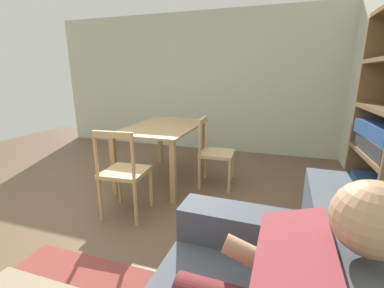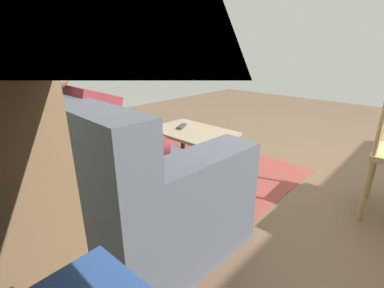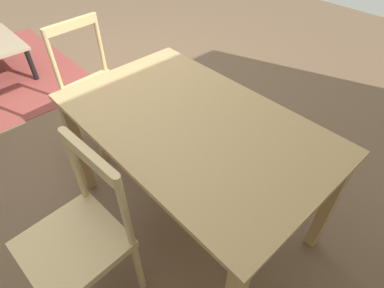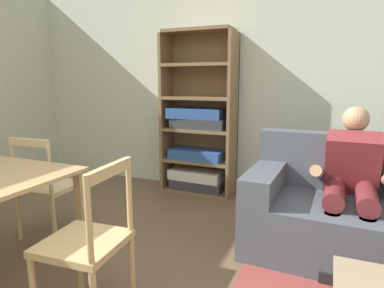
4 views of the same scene
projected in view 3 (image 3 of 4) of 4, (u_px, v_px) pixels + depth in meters
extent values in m
plane|color=brown|center=(107.00, 106.00, 2.94)|extent=(8.30, 8.30, 0.00)
cylinder|color=black|center=(32.00, 65.00, 3.18)|extent=(0.05, 0.05, 0.33)
cylinder|color=black|center=(6.00, 42.00, 3.58)|extent=(0.05, 0.05, 0.33)
cube|color=tan|center=(192.00, 122.00, 1.56)|extent=(1.41, 0.86, 0.02)
cube|color=tan|center=(328.00, 205.00, 1.65)|extent=(0.06, 0.06, 0.74)
cube|color=tan|center=(170.00, 101.00, 2.36)|extent=(0.06, 0.06, 0.74)
cube|color=tan|center=(78.00, 147.00, 1.98)|extent=(0.06, 0.06, 0.74)
cube|color=#D1B27F|center=(73.00, 245.00, 1.41)|extent=(0.44, 0.44, 0.04)
cylinder|color=#D1B27F|center=(30.00, 269.00, 1.55)|extent=(0.04, 0.04, 0.44)
cylinder|color=#D1B27F|center=(96.00, 221.00, 1.75)|extent=(0.04, 0.04, 0.44)
cylinder|color=#D1B27F|center=(138.00, 267.00, 1.56)|extent=(0.04, 0.04, 0.44)
cylinder|color=#D1B27F|center=(75.00, 166.00, 1.45)|extent=(0.03, 0.03, 0.46)
cylinder|color=#D1B27F|center=(125.00, 214.00, 1.26)|extent=(0.03, 0.03, 0.46)
cube|color=#D1B27F|center=(88.00, 156.00, 1.22)|extent=(0.38, 0.06, 0.06)
cube|color=tan|center=(100.00, 90.00, 2.30)|extent=(0.45, 0.45, 0.04)
cylinder|color=tan|center=(99.00, 138.00, 2.26)|extent=(0.04, 0.04, 0.46)
cylinder|color=tan|center=(140.00, 115.00, 2.46)|extent=(0.04, 0.04, 0.46)
cylinder|color=tan|center=(71.00, 116.00, 2.45)|extent=(0.04, 0.04, 0.46)
cylinder|color=tan|center=(111.00, 96.00, 2.65)|extent=(0.04, 0.04, 0.46)
cylinder|color=tan|center=(53.00, 62.00, 2.14)|extent=(0.03, 0.03, 0.46)
cylinder|color=tan|center=(100.00, 44.00, 2.34)|extent=(0.03, 0.03, 0.46)
cube|color=tan|center=(70.00, 25.00, 2.10)|extent=(0.06, 0.38, 0.06)
cube|color=brown|center=(1.00, 74.00, 3.37)|extent=(2.00, 1.40, 0.01)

